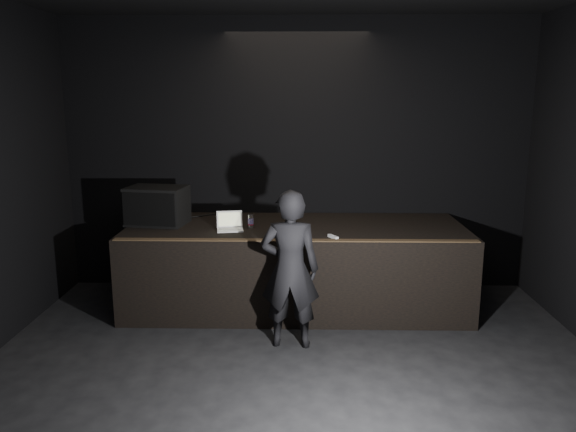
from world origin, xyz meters
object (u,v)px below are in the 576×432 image
(person, at_px, (290,269))
(beer_can, at_px, (251,221))
(stage_riser, at_px, (296,266))
(stage_monitor, at_px, (157,206))
(laptop, at_px, (230,225))

(person, bearing_deg, beer_can, -62.11)
(stage_riser, bearing_deg, stage_monitor, 178.34)
(beer_can, height_order, person, person)
(laptop, xyz_separation_m, beer_can, (0.24, 0.08, 0.03))
(stage_riser, relative_size, person, 2.46)
(beer_can, bearing_deg, laptop, -161.27)
(stage_monitor, distance_m, laptop, 0.96)
(stage_monitor, bearing_deg, laptop, -7.49)
(laptop, bearing_deg, stage_riser, 6.51)
(stage_riser, bearing_deg, laptop, -164.19)
(stage_monitor, relative_size, person, 0.46)
(laptop, height_order, person, person)
(stage_monitor, height_order, laptop, stage_monitor)
(beer_can, bearing_deg, stage_monitor, 170.82)
(stage_riser, distance_m, stage_monitor, 1.82)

